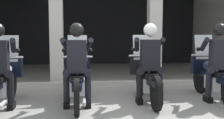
% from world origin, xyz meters
% --- Properties ---
extents(ground_plane, '(80.00, 80.00, 0.00)m').
position_xyz_m(ground_plane, '(0.00, 3.00, 0.00)').
color(ground_plane, gray).
extents(station_building, '(9.17, 5.32, 3.28)m').
position_xyz_m(station_building, '(0.06, 5.06, 2.09)').
color(station_building, black).
rests_on(station_building, ground).
extents(kerb_strip, '(8.67, 0.24, 0.12)m').
position_xyz_m(kerb_strip, '(0.06, 1.87, 0.06)').
color(kerb_strip, '#B7B5AD').
rests_on(kerb_strip, ground).
extents(motorcycle_far_left, '(0.62, 2.04, 1.35)m').
position_xyz_m(motorcycle_far_left, '(-2.12, 0.11, 0.50)').
color(motorcycle_far_left, black).
rests_on(motorcycle_far_left, ground).
extents(motorcycle_center_left, '(0.62, 2.04, 1.35)m').
position_xyz_m(motorcycle_center_left, '(-0.70, 0.10, 0.50)').
color(motorcycle_center_left, black).
rests_on(motorcycle_center_left, ground).
extents(police_officer_center_left, '(0.63, 0.61, 1.58)m').
position_xyz_m(police_officer_center_left, '(-0.71, -0.19, 0.94)').
color(police_officer_center_left, black).
rests_on(police_officer_center_left, ground).
extents(motorcycle_center_right, '(0.62, 2.04, 1.35)m').
position_xyz_m(motorcycle_center_right, '(0.71, 0.24, 0.50)').
color(motorcycle_center_right, black).
rests_on(motorcycle_center_right, ground).
extents(police_officer_center_right, '(0.63, 0.61, 1.58)m').
position_xyz_m(police_officer_center_right, '(0.71, -0.04, 0.94)').
color(police_officer_center_right, black).
rests_on(police_officer_center_right, ground).
extents(motorcycle_far_right, '(0.62, 2.04, 1.35)m').
position_xyz_m(motorcycle_far_right, '(2.12, 0.24, 0.50)').
color(motorcycle_far_right, black).
rests_on(motorcycle_far_right, ground).
extents(police_officer_far_right, '(0.63, 0.61, 1.58)m').
position_xyz_m(police_officer_far_right, '(2.12, -0.04, 0.94)').
color(police_officer_far_right, black).
rests_on(police_officer_far_right, ground).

